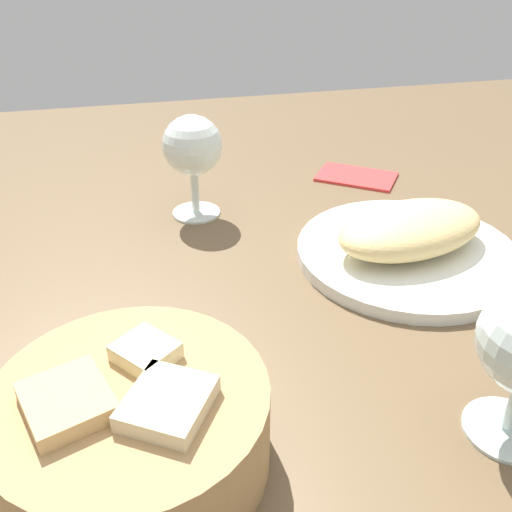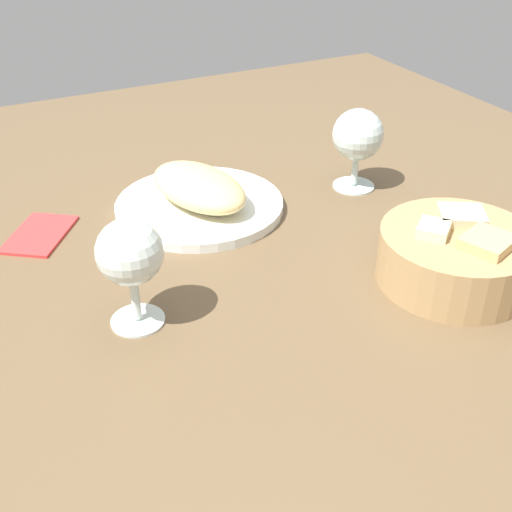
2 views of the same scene
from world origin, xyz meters
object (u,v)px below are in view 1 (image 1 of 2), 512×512
wine_glass_near (193,150)px  folded_napkin (357,175)px  bread_basket (132,425)px  plate (407,253)px

wine_glass_near → folded_napkin: size_ratio=1.17×
bread_basket → folded_napkin: size_ratio=1.71×
bread_basket → wine_glass_near: (-9.50, -37.32, 5.15)cm
plate → wine_glass_near: bearing=-37.6°
plate → folded_napkin: size_ratio=2.23×
plate → folded_napkin: bearing=-97.7°
plate → bread_basket: (30.88, 20.87, 2.83)cm
plate → folded_napkin: plate is taller
wine_glass_near → plate: bearing=142.4°
wine_glass_near → folded_napkin: wine_glass_near is taller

